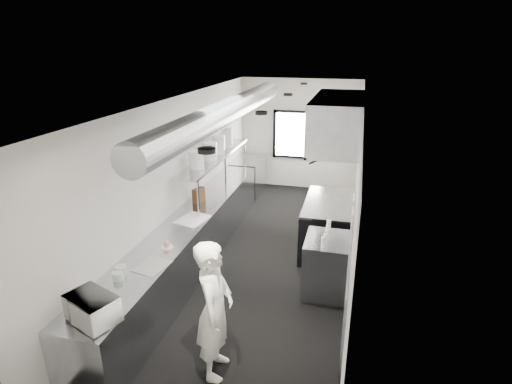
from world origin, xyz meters
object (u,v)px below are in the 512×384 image
Objects in this scene: bottle_station at (326,266)px; knife_block at (199,195)px; plate_stack_c at (218,144)px; plate_stack_d at (227,137)px; squeeze_bottle_a at (323,242)px; far_work_table at (248,176)px; deli_tub_a at (118,276)px; line_cook at (215,310)px; prep_counter at (190,242)px; range at (327,226)px; squeeze_bottle_c at (327,235)px; deli_tub_b at (121,270)px; plate_stack_a at (197,160)px; exhaust_hood at (337,121)px; plate_stack_b at (210,151)px; squeeze_bottle_e at (329,226)px; small_plate at (167,247)px; squeeze_bottle_d at (328,231)px; squeeze_bottle_b at (325,239)px; cutting_board at (192,219)px; pass_shelf at (215,157)px; microwave at (92,309)px.

knife_block is (-2.40, 0.92, 0.58)m from bottle_station.
plate_stack_d is (-0.02, 0.57, 0.01)m from plate_stack_c.
squeeze_bottle_a is (-0.05, -0.27, 0.53)m from bottle_station.
far_work_table is 5.65m from deli_tub_a.
line_cook is 4.11m from plate_stack_c.
knife_block is at bearing 98.15° from prep_counter.
squeeze_bottle_c is (0.10, -1.44, 0.51)m from range.
deli_tub_b is 2.56m from plate_stack_a.
exhaust_hood reaches higher than knife_block.
deli_tub_b is at bearing -127.73° from range.
plate_stack_b is at bearing 179.94° from range.
squeeze_bottle_e is at bearing -88.02° from exhaust_hood.
squeeze_bottle_d is at bearing 23.22° from small_plate.
squeeze_bottle_e reaches higher than squeeze_bottle_b.
plate_stack_a is at bearing 89.24° from deli_tub_a.
plate_stack_d is (-2.30, 1.04, -0.62)m from exhaust_hood.
cutting_board reaches higher than far_work_table.
squeeze_bottle_a reaches higher than range.
squeeze_bottle_a is (2.36, 1.45, 0.03)m from deli_tub_a.
far_work_table is 4.77m from squeeze_bottle_a.
cutting_board is at bearing -76.96° from plate_stack_a.
plate_stack_c is at bearing 141.24° from bottle_station.
pass_shelf is at bearing 92.06° from plate_stack_b.
squeeze_bottle_e is at bearing -26.22° from plate_stack_b.
bottle_station is 0.61m from squeeze_bottle_e.
far_work_table is 2.44× the size of microwave.
squeeze_bottle_b is (2.19, 2.32, -0.07)m from microwave.
deli_tub_b is (-2.44, -1.61, 0.50)m from bottle_station.
squeeze_bottle_b reaches higher than range.
squeeze_bottle_b is (0.08, -1.57, 0.51)m from range.
microwave is 2.50× the size of squeeze_bottle_e.
plate_stack_a is 0.78× the size of plate_stack_d.
squeeze_bottle_a is 1.00× the size of squeeze_bottle_b.
bottle_station is at bearing 69.17° from microwave.
range reaches higher than prep_counter.
range is 5.26× the size of plate_stack_a.
bottle_station is 3.39m from microwave.
plate_stack_c is 2.92m from squeeze_bottle_e.
plate_stack_a is at bearing 113.54° from microwave.
pass_shelf is at bearing 91.56° from prep_counter.
cutting_board is 1.48× the size of plate_stack_c.
squeeze_bottle_e is at bearing -34.79° from plate_stack_c.
pass_shelf is 1.88× the size of range.
plate_stack_c is at bearing 91.12° from prep_counter.
squeeze_bottle_a is at bearing -11.86° from prep_counter.
squeeze_bottle_b is at bearing -37.63° from line_cook.
range is at bearing -24.97° from plate_stack_d.
plate_stack_d is at bearing 91.14° from plate_stack_b.
small_plate is 1.76m from knife_block.
plate_stack_d is (0.02, 1.61, 0.04)m from plate_stack_a.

